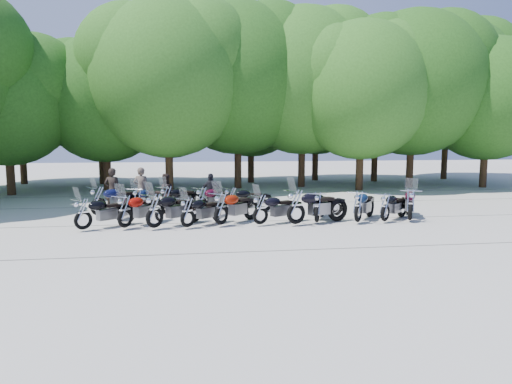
{
  "coord_description": "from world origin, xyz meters",
  "views": [
    {
      "loc": [
        -2.38,
        -15.02,
        3.07
      ],
      "look_at": [
        0.0,
        1.5,
        1.1
      ],
      "focal_mm": 32.0,
      "sensor_mm": 36.0,
      "label": 1
    }
  ],
  "objects": [
    {
      "name": "motorcycle_10",
      "position": [
        5.6,
        0.56,
        0.69
      ],
      "size": [
        1.69,
        2.53,
        1.38
      ],
      "primitive_type": null,
      "rotation": [
        0.0,
        0.0,
        2.71
      ],
      "color": "#3C081B",
      "rests_on": "ground"
    },
    {
      "name": "tree_1",
      "position": [
        -12.04,
        11.24,
        5.06
      ],
      "size": [
        6.97,
        6.97,
        8.55
      ],
      "color": "#3A2614",
      "rests_on": "ground"
    },
    {
      "name": "motorcycle_8",
      "position": [
        3.57,
        0.49,
        0.67
      ],
      "size": [
        1.98,
        2.34,
        1.34
      ],
      "primitive_type": null,
      "rotation": [
        0.0,
        0.0,
        2.51
      ],
      "color": "#0D1E3B",
      "rests_on": "ground"
    },
    {
      "name": "tree_10",
      "position": [
        -8.29,
        16.97,
        5.66
      ],
      "size": [
        7.78,
        7.78,
        9.55
      ],
      "color": "#3A2614",
      "rests_on": "ground"
    },
    {
      "name": "motorcycle_12",
      "position": [
        -4.48,
        3.37,
        0.63
      ],
      "size": [
        1.43,
        2.34,
        1.27
      ],
      "primitive_type": null,
      "rotation": [
        0.0,
        0.0,
        2.78
      ],
      "color": "#0C1636",
      "rests_on": "ground"
    },
    {
      "name": "tree_14",
      "position": [
        10.68,
        16.09,
        5.83
      ],
      "size": [
        8.02,
        8.02,
        9.84
      ],
      "color": "#3A2614",
      "rests_on": "ground"
    },
    {
      "name": "tree_6",
      "position": [
        7.55,
        10.82,
        5.81
      ],
      "size": [
        8.0,
        8.0,
        9.82
      ],
      "color": "#3A2614",
      "rests_on": "ground"
    },
    {
      "name": "rider_3",
      "position": [
        -4.47,
        4.75,
        0.93
      ],
      "size": [
        0.74,
        0.55,
        1.86
      ],
      "primitive_type": "imported",
      "rotation": [
        0.0,
        0.0,
        2.97
      ],
      "color": "brown",
      "rests_on": "ground"
    },
    {
      "name": "motorcycle_5",
      "position": [
        0.02,
        0.58,
        0.63
      ],
      "size": [
        2.28,
        1.61,
        1.25
      ],
      "primitive_type": null,
      "rotation": [
        0.0,
        0.0,
        2.04
      ],
      "color": "black",
      "rests_on": "ground"
    },
    {
      "name": "tree_5",
      "position": [
        4.61,
        13.2,
        6.57
      ],
      "size": [
        9.04,
        9.04,
        11.1
      ],
      "color": "#3A2614",
      "rests_on": "ground"
    },
    {
      "name": "tree_2",
      "position": [
        -7.25,
        12.84,
        5.31
      ],
      "size": [
        7.31,
        7.31,
        8.97
      ],
      "color": "#3A2614",
      "rests_on": "ground"
    },
    {
      "name": "tree_7",
      "position": [
        11.2,
        11.78,
        6.39
      ],
      "size": [
        8.79,
        8.79,
        10.79
      ],
      "color": "#3A2614",
      "rests_on": "ground"
    },
    {
      "name": "tree_4",
      "position": [
        0.54,
        13.09,
        6.64
      ],
      "size": [
        9.13,
        9.13,
        11.2
      ],
      "color": "#3A2614",
      "rests_on": "ground"
    },
    {
      "name": "tree_13",
      "position": [
        6.69,
        17.47,
        6.04
      ],
      "size": [
        8.31,
        8.31,
        10.2
      ],
      "color": "#3A2614",
      "rests_on": "ground"
    },
    {
      "name": "tree_15",
      "position": [
        16.61,
        17.02,
        7.03
      ],
      "size": [
        9.67,
        9.67,
        11.86
      ],
      "color": "#3A2614",
      "rests_on": "ground"
    },
    {
      "name": "rider_2",
      "position": [
        -1.53,
        4.15,
        0.8
      ],
      "size": [
        0.99,
        0.54,
        1.6
      ],
      "primitive_type": "imported",
      "rotation": [
        0.0,
        0.0,
        2.97
      ],
      "color": "black",
      "rests_on": "ground"
    },
    {
      "name": "motorcycle_7",
      "position": [
        2.1,
        0.66,
        0.65
      ],
      "size": [
        1.54,
        2.4,
        1.3
      ],
      "primitive_type": null,
      "rotation": [
        0.0,
        0.0,
        2.75
      ],
      "color": "black",
      "rests_on": "ground"
    },
    {
      "name": "motorcycle_14",
      "position": [
        -1.94,
        3.27,
        0.64
      ],
      "size": [
        2.08,
        2.07,
        1.27
      ],
      "primitive_type": null,
      "rotation": [
        0.0,
        0.0,
        2.35
      ],
      "color": "#3B081A",
      "rests_on": "ground"
    },
    {
      "name": "motorcycle_11",
      "position": [
        -5.97,
        3.31,
        0.68
      ],
      "size": [
        2.32,
        2.09,
        1.36
      ],
      "primitive_type": null,
      "rotation": [
        0.0,
        0.0,
        2.26
      ],
      "color": "#0B1034",
      "rests_on": "ground"
    },
    {
      "name": "motorcycle_9",
      "position": [
        4.61,
        0.52,
        0.61
      ],
      "size": [
        2.06,
        1.94,
        1.23
      ],
      "primitive_type": null,
      "rotation": [
        0.0,
        0.0,
        2.3
      ],
      "color": "black",
      "rests_on": "ground"
    },
    {
      "name": "motorcycle_13",
      "position": [
        -3.34,
        3.32,
        0.67
      ],
      "size": [
        2.12,
        2.22,
        1.33
      ],
      "primitive_type": null,
      "rotation": [
        0.0,
        0.0,
        2.4
      ],
      "color": "black",
      "rests_on": "ground"
    },
    {
      "name": "motorcycle_15",
      "position": [
        -0.76,
        3.17,
        0.62
      ],
      "size": [
        2.3,
        1.41,
        1.25
      ],
      "primitive_type": null,
      "rotation": [
        0.0,
        0.0,
        1.93
      ],
      "color": "black",
      "rests_on": "ground"
    },
    {
      "name": "motorcycle_6",
      "position": [
        1.27,
        0.41,
        0.73
      ],
      "size": [
        2.68,
        1.65,
        1.45
      ],
      "primitive_type": null,
      "rotation": [
        0.0,
        0.0,
        1.93
      ],
      "color": "black",
      "rests_on": "ground"
    },
    {
      "name": "rider_0",
      "position": [
        -5.58,
        4.31,
        0.93
      ],
      "size": [
        0.75,
        0.56,
        1.87
      ],
      "primitive_type": "imported",
      "rotation": [
        0.0,
        0.0,
        2.97
      ],
      "color": "black",
      "rests_on": "ground"
    },
    {
      "name": "tree_3",
      "position": [
        -3.57,
        11.24,
        6.32
      ],
      "size": [
        8.7,
        8.7,
        10.67
      ],
      "color": "#3A2614",
      "rests_on": "ground"
    },
    {
      "name": "rider_1",
      "position": [
        -3.43,
        3.9,
        0.82
      ],
      "size": [
        0.92,
        0.79,
        1.63
      ],
      "primitive_type": "imported",
      "rotation": [
        0.0,
        0.0,
        3.39
      ],
      "color": "black",
      "rests_on": "ground"
    },
    {
      "name": "tree_8",
      "position": [
        15.83,
        11.2,
        5.47
      ],
      "size": [
        7.53,
        7.53,
        9.25
      ],
      "color": "#3A2614",
      "rests_on": "ground"
    },
    {
      "name": "tree_12",
      "position": [
        1.8,
        16.47,
        5.72
      ],
      "size": [
        7.88,
        7.88,
        9.67
      ],
      "color": "#3A2614",
      "rests_on": "ground"
    },
    {
      "name": "motorcycle_4",
      "position": [
        -1.35,
        0.66,
        0.68
      ],
      "size": [
        2.21,
        2.24,
        1.36
      ],
      "primitive_type": null,
      "rotation": [
        0.0,
        0.0,
        2.37
      ],
      "color": "maroon",
      "rests_on": "ground"
    },
    {
      "name": "tree_9",
      "position": [
        -13.53,
        17.59,
        5.52
      ],
      "size": [
        7.59,
        7.59,
        9.32
      ],
      "color": "#3A2614",
      "rests_on": "ground"
    },
    {
      "name": "motorcycle_3",
      "position": [
        -2.5,
        0.43,
        0.61
      ],
      "size": [
        2.04,
        1.92,
        1.21
      ],
      "primitive_type": null,
      "rotation": [
        0.0,
        0.0,
        2.3
      ],
      "color": "black",
      "rests_on": "ground"
    },
    {
      "name": "motorcycle_1",
      "position": [
        -4.59,
        0.62,
        0.66
      ],
      "size": [
        1.92,
        2.33,
        1.32
      ],
      "primitive_type": null,
      "rotation": [
        0.0,
        0.0,
        2.54
      ],
      "color": "#900C05",
      "rests_on": "ground"
    },
    {
      "name": "motorcycle_2",
      "position": [
        -3.6,
        0.44,
        0.69
      ],
      "size": [
        2.32,
        2.17,
        1.38
      ],
      "primitive_type": null,
      "rotation": [
        0.0,
        0.0,
        2.29
      ],
      "color": "black",
      "rests_on": "ground"
    },
    {
      "name": "motorcycle_0",
      "position": [
        -5.93,
        0.51,
        0.62
      ],
      "size": [
        2.14,
        1.92,
        1.25
      ],
      "primitive_type": null,
      "rotation": [
        0.0,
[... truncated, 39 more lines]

